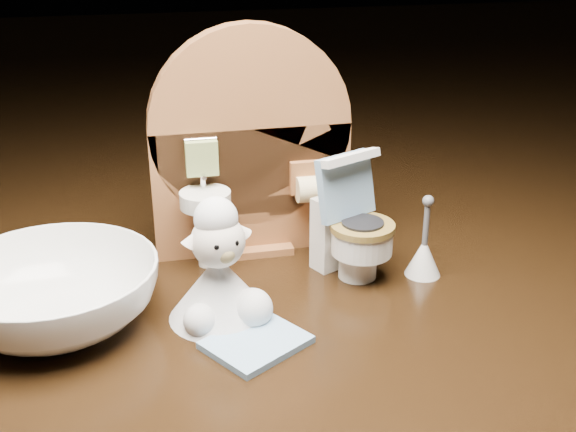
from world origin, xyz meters
name	(u,v)px	position (x,y,z in m)	size (l,w,h in m)	color
backdrop_panel	(250,156)	(0.00, 0.06, 0.07)	(0.13, 0.05, 0.15)	brown
toy_toilet	(351,231)	(0.05, 0.02, 0.03)	(0.05, 0.06, 0.08)	white
bath_mat	(256,342)	(-0.02, -0.05, 0.00)	(0.05, 0.04, 0.00)	#7EA5C9
toilet_brush	(424,254)	(0.10, 0.00, 0.01)	(0.02, 0.02, 0.05)	white
plush_lamb	(220,277)	(-0.03, -0.02, 0.03)	(0.06, 0.06, 0.07)	silver
ceramic_bowl	(54,295)	(-0.12, -0.01, 0.02)	(0.11, 0.11, 0.04)	white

